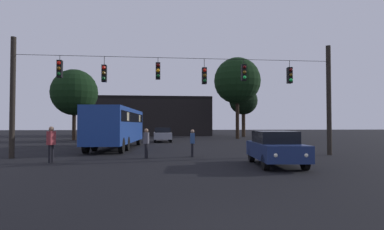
# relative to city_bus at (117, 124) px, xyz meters

# --- Properties ---
(ground_plane) EXTENTS (168.00, 168.00, 0.00)m
(ground_plane) POSITION_rel_city_bus_xyz_m (4.27, 4.94, -1.87)
(ground_plane) COLOR black
(ground_plane) RESTS_ON ground
(overhead_signal_span) EXTENTS (18.35, 0.44, 6.59)m
(overhead_signal_span) POSITION_rel_city_bus_xyz_m (4.26, -6.62, 2.00)
(overhead_signal_span) COLOR black
(overhead_signal_span) RESTS_ON ground
(city_bus) EXTENTS (3.31, 11.16, 3.00)m
(city_bus) POSITION_rel_city_bus_xyz_m (0.00, 0.00, 0.00)
(city_bus) COLOR navy
(city_bus) RESTS_ON ground
(car_near_right) EXTENTS (2.21, 4.46, 1.52)m
(car_near_right) POSITION_rel_city_bus_xyz_m (8.24, -11.12, -1.07)
(car_near_right) COLOR navy
(car_near_right) RESTS_ON ground
(car_far_left) EXTENTS (1.86, 4.36, 1.52)m
(car_far_left) POSITION_rel_city_bus_xyz_m (3.58, 9.12, -1.07)
(car_far_left) COLOR #99999E
(car_far_left) RESTS_ON ground
(pedestrian_crossing_left) EXTENTS (0.36, 0.42, 1.73)m
(pedestrian_crossing_left) POSITION_rel_city_bus_xyz_m (-1.99, -8.97, -0.88)
(pedestrian_crossing_left) COLOR black
(pedestrian_crossing_left) RESTS_ON ground
(pedestrian_crossing_center) EXTENTS (0.26, 0.37, 1.54)m
(pedestrian_crossing_center) POSITION_rel_city_bus_xyz_m (5.00, -6.94, -1.01)
(pedestrian_crossing_center) COLOR black
(pedestrian_crossing_center) RESTS_ON ground
(pedestrian_crossing_right) EXTENTS (0.31, 0.40, 1.61)m
(pedestrian_crossing_right) POSITION_rel_city_bus_xyz_m (2.45, -7.39, -0.96)
(pedestrian_crossing_right) COLOR black
(pedestrian_crossing_right) RESTS_ON ground
(corner_building) EXTENTS (19.09, 10.85, 6.38)m
(corner_building) POSITION_rel_city_bus_xyz_m (2.26, 31.18, 1.33)
(corner_building) COLOR black
(corner_building) RESTS_ON ground
(tree_left_silhouette) EXTENTS (4.26, 4.26, 7.61)m
(tree_left_silhouette) POSITION_rel_city_bus_xyz_m (16.01, 22.56, 3.56)
(tree_left_silhouette) COLOR #2D2116
(tree_left_silhouette) RESTS_ON ground
(tree_behind_building) EXTENTS (6.00, 6.00, 10.51)m
(tree_behind_building) POSITION_rel_city_bus_xyz_m (13.31, 15.61, 5.62)
(tree_behind_building) COLOR black
(tree_behind_building) RESTS_ON ground
(tree_right_far) EXTENTS (5.45, 5.45, 8.37)m
(tree_right_far) POSITION_rel_city_bus_xyz_m (-6.74, 14.33, 3.76)
(tree_right_far) COLOR black
(tree_right_far) RESTS_ON ground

